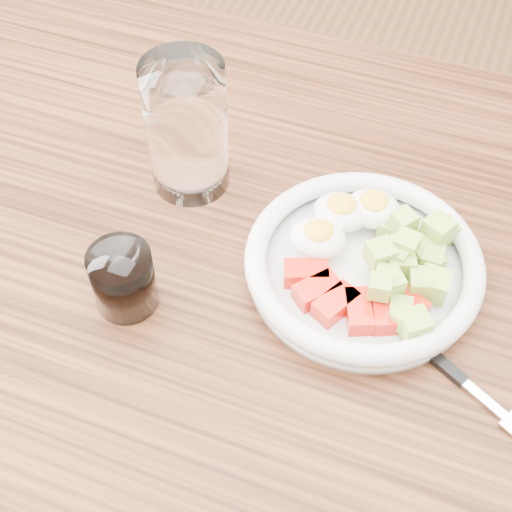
% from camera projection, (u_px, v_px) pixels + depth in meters
% --- Properties ---
extents(dining_table, '(1.50, 0.90, 0.77)m').
position_uv_depth(dining_table, '(261.00, 334.00, 0.83)').
color(dining_table, brown).
rests_on(dining_table, ground).
extents(bowl, '(0.25, 0.25, 0.06)m').
position_uv_depth(bowl, '(365.00, 261.00, 0.74)').
color(bowl, white).
rests_on(bowl, dining_table).
extents(fork, '(0.17, 0.10, 0.01)m').
position_uv_depth(fork, '(449.00, 369.00, 0.69)').
color(fork, black).
rests_on(fork, dining_table).
extents(water_glass, '(0.09, 0.09, 0.16)m').
position_uv_depth(water_glass, '(187.00, 128.00, 0.78)').
color(water_glass, white).
rests_on(water_glass, dining_table).
extents(coffee_glass, '(0.06, 0.06, 0.07)m').
position_uv_depth(coffee_glass, '(123.00, 280.00, 0.71)').
color(coffee_glass, white).
rests_on(coffee_glass, dining_table).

